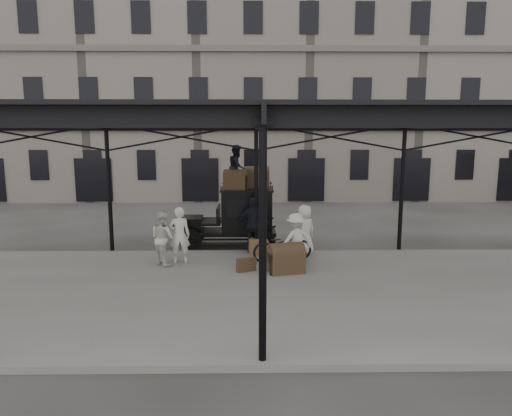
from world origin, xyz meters
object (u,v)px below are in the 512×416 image
(taxi, at_px, (238,215))
(steamer_trunk_roof_near, at_px, (236,181))
(porter_left, at_px, (179,235))
(porter_official, at_px, (254,225))
(bicycle, at_px, (283,246))
(steamer_trunk_platform, at_px, (286,260))

(taxi, xyz_separation_m, steamer_trunk_roof_near, (-0.08, -0.25, 1.28))
(porter_left, distance_m, porter_official, 2.64)
(porter_left, height_order, steamer_trunk_roof_near, steamer_trunk_roof_near)
(bicycle, relative_size, steamer_trunk_platform, 1.94)
(bicycle, bearing_deg, steamer_trunk_platform, 167.33)
(taxi, relative_size, porter_official, 1.91)
(taxi, relative_size, steamer_trunk_roof_near, 4.47)
(taxi, distance_m, steamer_trunk_platform, 4.04)
(porter_official, distance_m, steamer_trunk_platform, 2.50)
(porter_official, bearing_deg, steamer_trunk_roof_near, -52.25)
(taxi, bearing_deg, porter_official, -68.94)
(porter_official, height_order, steamer_trunk_platform, porter_official)
(steamer_trunk_platform, bearing_deg, porter_official, 98.83)
(porter_left, distance_m, steamer_trunk_roof_near, 3.30)
(porter_official, relative_size, bicycle, 0.98)
(porter_left, bearing_deg, steamer_trunk_roof_near, -131.94)
(porter_left, relative_size, steamer_trunk_roof_near, 2.19)
(taxi, xyz_separation_m, porter_left, (-1.76, -2.70, -0.16))
(taxi, height_order, porter_left, taxi)
(taxi, bearing_deg, porter_left, -123.18)
(steamer_trunk_roof_near, bearing_deg, porter_official, -48.62)
(porter_left, bearing_deg, taxi, -130.63)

